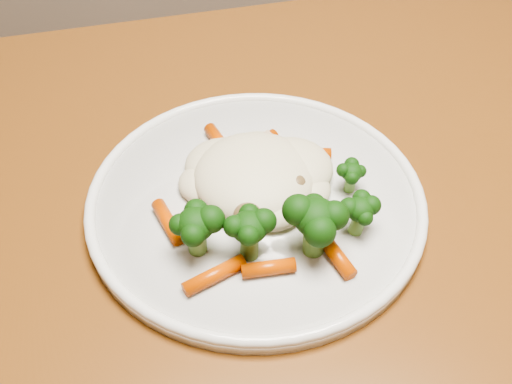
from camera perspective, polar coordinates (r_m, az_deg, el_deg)
dining_table at (r=0.65m, az=8.57°, el=-8.36°), size 1.24×0.94×0.75m
plate at (r=0.57m, az=0.00°, el=-0.98°), size 0.30×0.30×0.01m
meal at (r=0.54m, az=0.63°, el=0.39°), size 0.19×0.20×0.05m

